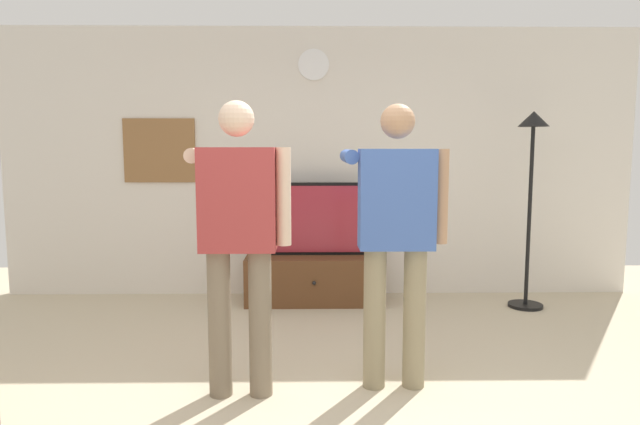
{
  "coord_description": "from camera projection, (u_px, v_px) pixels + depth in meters",
  "views": [
    {
      "loc": [
        -0.08,
        -2.7,
        1.51
      ],
      "look_at": [
        -0.02,
        1.2,
        1.05
      ],
      "focal_mm": 30.96,
      "sensor_mm": 36.0,
      "label": 1
    }
  ],
  "objects": [
    {
      "name": "person_standing_nearer_lamp",
      "position": [
        239.0,
        230.0,
        3.29
      ],
      "size": [
        0.63,
        0.78,
        1.78
      ],
      "color": "#7A6B56",
      "rests_on": "ground_plane"
    },
    {
      "name": "framed_picture",
      "position": [
        160.0,
        151.0,
        5.54
      ],
      "size": [
        0.71,
        0.04,
        0.64
      ],
      "primitive_type": "cube",
      "color": "olive"
    },
    {
      "name": "tv_stand",
      "position": [
        314.0,
        278.0,
        5.42
      ],
      "size": [
        1.32,
        0.56,
        0.46
      ],
      "color": "brown",
      "rests_on": "ground_plane"
    },
    {
      "name": "television",
      "position": [
        314.0,
        219.0,
        5.39
      ],
      "size": [
        1.17,
        0.07,
        0.71
      ],
      "color": "black",
      "rests_on": "tv_stand"
    },
    {
      "name": "floor_lamp",
      "position": [
        531.0,
        168.0,
        5.1
      ],
      "size": [
        0.32,
        0.32,
        1.84
      ],
      "color": "black",
      "rests_on": "ground_plane"
    },
    {
      "name": "wall_clock",
      "position": [
        314.0,
        65.0,
        5.46
      ],
      "size": [
        0.31,
        0.03,
        0.31
      ],
      "primitive_type": "cylinder",
      "rotation": [
        1.57,
        0.0,
        0.0
      ],
      "color": "white"
    },
    {
      "name": "person_standing_nearer_couch",
      "position": [
        396.0,
        228.0,
        3.4
      ],
      "size": [
        0.64,
        0.78,
        1.77
      ],
      "color": "gray",
      "rests_on": "ground_plane"
    },
    {
      "name": "back_wall",
      "position": [
        319.0,
        163.0,
        5.63
      ],
      "size": [
        6.4,
        0.1,
        2.7
      ],
      "primitive_type": "cube",
      "color": "silver",
      "rests_on": "ground_plane"
    }
  ]
}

